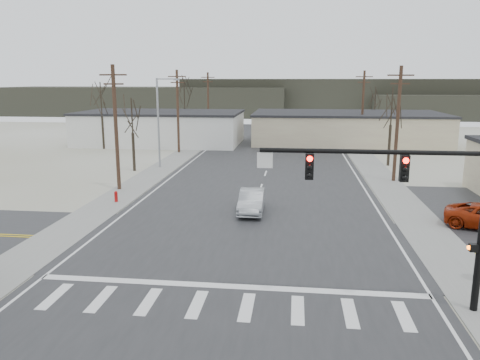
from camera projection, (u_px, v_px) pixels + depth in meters
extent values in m
plane|color=silver|center=(242.00, 246.00, 25.36)|extent=(140.00, 140.00, 0.00)
cube|color=#252628|center=(262.00, 185.00, 39.92)|extent=(18.00, 110.00, 0.05)
cube|color=#252628|center=(242.00, 245.00, 25.36)|extent=(90.00, 10.00, 0.04)
cube|color=gray|center=(158.00, 171.00, 46.00)|extent=(3.00, 90.00, 0.06)
cube|color=gray|center=(379.00, 176.00, 43.55)|extent=(3.00, 90.00, 0.06)
cylinder|color=black|center=(372.00, 152.00, 17.40)|extent=(8.40, 0.18, 0.18)
cube|color=black|center=(404.00, 168.00, 17.38)|extent=(0.32, 0.30, 1.00)
cube|color=black|center=(309.00, 166.00, 17.79)|extent=(0.32, 0.30, 1.00)
sphere|color=#FF0C05|center=(406.00, 161.00, 17.15)|extent=(0.22, 0.22, 0.22)
sphere|color=#FF0C05|center=(310.00, 159.00, 17.55)|extent=(0.22, 0.22, 0.22)
cube|color=silver|center=(265.00, 160.00, 17.94)|extent=(0.60, 0.04, 0.60)
cube|color=black|center=(473.00, 248.00, 17.70)|extent=(0.30, 0.25, 0.30)
sphere|color=#FF5905|center=(469.00, 248.00, 17.72)|extent=(0.18, 0.18, 0.18)
cylinder|color=#A50C0C|center=(116.00, 198.00, 34.23)|extent=(0.24, 0.24, 0.70)
sphere|color=#A50C0C|center=(116.00, 193.00, 34.15)|extent=(0.24, 0.24, 0.24)
cube|color=silver|center=(161.00, 129.00, 65.60)|extent=(22.00, 12.00, 4.20)
cube|color=black|center=(161.00, 112.00, 65.13)|extent=(22.30, 12.30, 0.30)
cube|color=beige|center=(347.00, 129.00, 66.51)|extent=(26.00, 14.00, 4.00)
cube|color=black|center=(347.00, 113.00, 66.06)|extent=(26.30, 14.30, 0.30)
cylinder|color=#422A1E|center=(116.00, 129.00, 37.29)|extent=(0.30, 0.30, 10.00)
cube|color=#422A1E|center=(113.00, 75.00, 36.40)|extent=(2.20, 0.12, 0.12)
cube|color=#422A1E|center=(114.00, 84.00, 36.55)|extent=(1.60, 0.12, 0.12)
cylinder|color=#422A1E|center=(178.00, 112.00, 56.70)|extent=(0.30, 0.30, 10.00)
cube|color=#422A1E|center=(177.00, 76.00, 55.82)|extent=(2.20, 0.12, 0.12)
cube|color=#422A1E|center=(177.00, 82.00, 55.97)|extent=(1.60, 0.12, 0.12)
cylinder|color=#422A1E|center=(208.00, 104.00, 76.12)|extent=(0.30, 0.30, 10.00)
cube|color=#422A1E|center=(208.00, 77.00, 75.24)|extent=(2.20, 0.12, 0.12)
cube|color=#422A1E|center=(208.00, 82.00, 75.38)|extent=(1.60, 0.12, 0.12)
cylinder|color=#422A1E|center=(397.00, 125.00, 40.46)|extent=(0.30, 0.30, 10.00)
cube|color=#422A1E|center=(401.00, 75.00, 39.58)|extent=(2.20, 0.12, 0.12)
cube|color=#422A1E|center=(400.00, 84.00, 39.73)|extent=(1.60, 0.12, 0.12)
cylinder|color=#422A1E|center=(363.00, 109.00, 61.82)|extent=(0.30, 0.30, 10.00)
cube|color=#422A1E|center=(364.00, 77.00, 60.94)|extent=(2.20, 0.12, 0.12)
cube|color=#422A1E|center=(364.00, 82.00, 61.08)|extent=(1.60, 0.12, 0.12)
cylinder|color=gray|center=(158.00, 124.00, 47.04)|extent=(0.20, 0.20, 9.00)
cylinder|color=gray|center=(167.00, 79.00, 46.00)|extent=(2.00, 0.12, 0.12)
cube|color=gray|center=(176.00, 79.00, 45.90)|extent=(0.60, 0.25, 0.18)
cylinder|color=#332A1F|center=(134.00, 152.00, 45.88)|extent=(0.28, 0.28, 3.75)
cylinder|color=#332A1F|center=(132.00, 117.00, 45.17)|extent=(0.14, 0.14, 3.75)
cylinder|color=#332A1F|center=(389.00, 145.00, 48.72)|extent=(0.28, 0.28, 4.25)
cylinder|color=#332A1F|center=(392.00, 108.00, 47.91)|extent=(0.14, 0.14, 4.25)
cylinder|color=#332A1F|center=(185.00, 124.00, 71.16)|extent=(0.28, 0.28, 4.50)
cylinder|color=#332A1F|center=(184.00, 97.00, 70.31)|extent=(0.14, 0.14, 4.50)
cylinder|color=#332A1F|center=(374.00, 124.00, 73.70)|extent=(0.28, 0.28, 4.00)
cylinder|color=#332A1F|center=(375.00, 101.00, 72.94)|extent=(0.14, 0.14, 4.00)
cylinder|color=#332A1F|center=(103.00, 132.00, 60.43)|extent=(0.28, 0.28, 4.50)
cylinder|color=#332A1F|center=(101.00, 100.00, 59.58)|extent=(0.14, 0.14, 4.50)
cube|color=#333026|center=(146.00, 101.00, 117.98)|extent=(70.00, 18.00, 7.00)
cube|color=#333026|center=(346.00, 97.00, 115.89)|extent=(80.00, 18.00, 9.00)
imported|color=gray|center=(252.00, 201.00, 31.60)|extent=(1.69, 4.65, 1.52)
imported|color=black|center=(321.00, 136.00, 66.99)|extent=(2.69, 5.69, 1.61)
imported|color=black|center=(276.00, 132.00, 74.00)|extent=(2.40, 3.86, 1.23)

